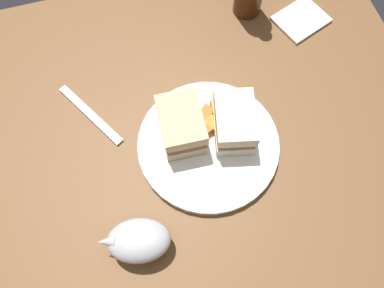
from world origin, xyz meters
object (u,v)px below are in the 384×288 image
at_px(sandwich_half_right, 181,125).
at_px(gravy_boat, 138,241).
at_px(napkin, 301,20).
at_px(fork, 90,114).
at_px(plate, 208,143).
at_px(sandwich_half_left, 234,123).

distance_m(sandwich_half_right, gravy_boat, 0.22).
relative_size(gravy_boat, napkin, 1.16).
bearing_deg(fork, plate, -151.59).
bearing_deg(sandwich_half_right, gravy_boat, 55.19).
xyz_separation_m(sandwich_half_right, fork, (0.17, -0.10, -0.05)).
distance_m(sandwich_half_left, fork, 0.29).
height_order(napkin, fork, napkin).
distance_m(plate, sandwich_half_right, 0.07).
xyz_separation_m(sandwich_half_right, napkin, (-0.34, -0.20, -0.05)).
bearing_deg(plate, napkin, -141.53).
relative_size(sandwich_half_right, gravy_boat, 0.86).
height_order(sandwich_half_right, napkin, sandwich_half_right).
distance_m(sandwich_half_right, fork, 0.20).
bearing_deg(napkin, sandwich_half_right, 31.00).
distance_m(sandwich_half_left, napkin, 0.33).
relative_size(sandwich_half_left, sandwich_half_right, 1.09).
bearing_deg(fork, sandwich_half_right, -150.59).
xyz_separation_m(plate, napkin, (-0.29, -0.23, -0.00)).
xyz_separation_m(plate, sandwich_half_right, (0.04, -0.03, 0.05)).
bearing_deg(fork, gravy_boat, 158.04).
bearing_deg(gravy_boat, napkin, -140.37).
relative_size(sandwich_half_left, fork, 0.67).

